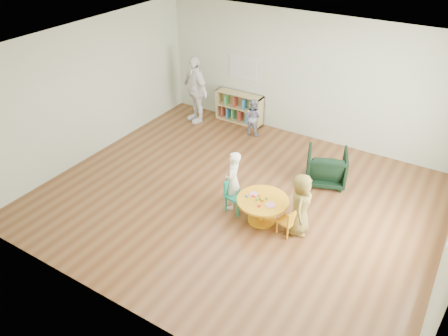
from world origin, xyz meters
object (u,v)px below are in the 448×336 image
at_px(kid_chair_right, 289,221).
at_px(armchair, 326,167).
at_px(child_left, 233,180).
at_px(adult_caretaker, 195,89).
at_px(activity_table, 262,206).
at_px(toddler, 253,117).
at_px(child_right, 300,205).
at_px(bookshelf, 239,107).
at_px(kid_chair_left, 234,194).

xyz_separation_m(kid_chair_right, armchair, (-0.04, 1.81, 0.07)).
height_order(child_left, adult_caretaker, adult_caretaker).
height_order(activity_table, toddler, toddler).
height_order(armchair, child_left, child_left).
distance_m(kid_chair_right, toddler, 3.61).
bearing_deg(armchair, child_right, 74.89).
bearing_deg(adult_caretaker, child_right, -9.74).
xyz_separation_m(kid_chair_right, adult_caretaker, (-3.76, 2.74, 0.55)).
height_order(activity_table, adult_caretaker, adult_caretaker).
relative_size(bookshelf, child_left, 1.07).
xyz_separation_m(armchair, adult_caretaker, (-3.72, 0.94, 0.48)).
distance_m(armchair, toddler, 2.41).
bearing_deg(armchair, bookshelf, -48.11).
bearing_deg(child_left, bookshelf, -164.53).
xyz_separation_m(activity_table, child_right, (0.65, 0.05, 0.25)).
height_order(activity_table, bookshelf, bookshelf).
bearing_deg(activity_table, armchair, 73.79).
bearing_deg(kid_chair_left, adult_caretaker, -127.78).
distance_m(kid_chair_right, armchair, 1.81).
xyz_separation_m(armchair, child_left, (-1.14, -1.63, 0.21)).
xyz_separation_m(kid_chair_left, child_right, (1.22, 0.03, 0.23)).
bearing_deg(toddler, activity_table, 122.15).
distance_m(activity_table, armchair, 1.78).
distance_m(armchair, child_left, 2.00).
height_order(kid_chair_right, child_right, child_right).
xyz_separation_m(armchair, child_right, (0.15, -1.66, 0.21)).
relative_size(activity_table, armchair, 1.17).
bearing_deg(kid_chair_right, child_left, 95.92).
relative_size(bookshelf, adult_caretaker, 0.73).
relative_size(toddler, adult_caretaker, 0.53).
bearing_deg(activity_table, bookshelf, 125.76).
distance_m(activity_table, child_right, 0.70).
bearing_deg(child_left, toddler, -171.14).
relative_size(bookshelf, armchair, 1.58).
xyz_separation_m(bookshelf, child_left, (1.65, -3.09, 0.19)).
bearing_deg(child_left, kid_chair_right, 68.74).
bearing_deg(toddler, child_left, 112.02).
bearing_deg(activity_table, adult_caretaker, 140.58).
height_order(armchair, toddler, toddler).
height_order(bookshelf, toddler, toddler).
height_order(bookshelf, adult_caretaker, adult_caretaker).
bearing_deg(kid_chair_right, armchair, 15.92).
relative_size(child_right, adult_caretaker, 0.68).
bearing_deg(child_right, child_left, 74.58).
xyz_separation_m(bookshelf, child_right, (2.94, -3.12, 0.19)).
bearing_deg(child_right, armchair, -8.80).
relative_size(kid_chair_right, bookshelf, 0.43).
bearing_deg(bookshelf, kid_chair_right, -49.18).
distance_m(armchair, adult_caretaker, 3.87).
bearing_deg(kid_chair_left, kid_chair_right, 90.69).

